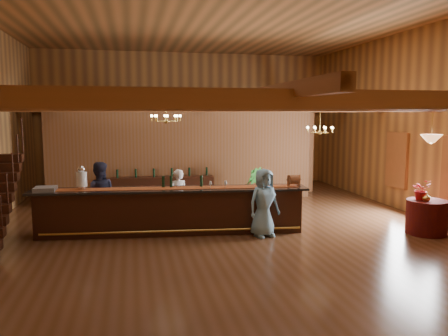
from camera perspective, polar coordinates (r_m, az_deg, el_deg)
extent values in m
plane|color=brown|center=(11.87, -0.64, -7.56)|extent=(14.00, 14.00, 0.00)
plane|color=#AC6F3B|center=(11.75, -0.68, 19.36)|extent=(14.00, 14.00, 0.00)
cube|color=#B07A3B|center=(18.40, -4.99, 6.28)|extent=(12.00, 0.10, 5.50)
cube|color=#B07A3B|center=(4.83, 15.98, 3.84)|extent=(12.00, 0.10, 5.50)
cube|color=#B07A3B|center=(13.97, 24.36, 5.43)|extent=(0.10, 14.00, 5.50)
cube|color=#9B5830|center=(6.19, 9.54, 8.84)|extent=(11.90, 0.20, 0.28)
cube|color=#9B5830|center=(8.57, 3.34, 8.41)|extent=(11.90, 0.20, 0.28)
cube|color=#9B5830|center=(11.00, -0.15, 8.12)|extent=(11.90, 0.20, 0.28)
cube|color=#9B5830|center=(13.45, -2.36, 7.93)|extent=(11.90, 0.20, 0.28)
cube|color=#9B5830|center=(15.92, -3.89, 7.78)|extent=(11.90, 0.20, 0.28)
cube|color=#9B5830|center=(18.20, -4.93, 7.68)|extent=(11.90, 0.20, 0.28)
cube|color=#9B5830|center=(11.48, -23.50, 8.20)|extent=(0.18, 13.90, 0.22)
cube|color=#9B5830|center=(11.49, -0.67, 8.78)|extent=(0.18, 13.90, 0.22)
cube|color=#9B5830|center=(13.14, 19.16, 8.18)|extent=(0.18, 13.90, 0.22)
cube|color=#9B5830|center=(15.98, -20.03, 1.63)|extent=(0.20, 0.20, 3.20)
cube|color=#9B5830|center=(17.21, 11.17, 2.28)|extent=(0.20, 0.20, 3.20)
cube|color=brown|center=(14.94, -5.19, 1.48)|extent=(9.00, 0.18, 3.10)
cube|color=white|center=(14.83, 21.69, 0.97)|extent=(0.12, 1.05, 1.75)
cube|color=black|center=(12.25, -27.05, 1.15)|extent=(1.00, 0.28, 0.20)
cube|color=black|center=(17.25, -1.00, -1.09)|extent=(1.20, 0.60, 1.10)
cube|color=#99532B|center=(16.95, -11.01, -1.53)|extent=(1.00, 0.60, 1.00)
cube|color=black|center=(11.14, -6.88, -5.70)|extent=(6.58, 1.39, 1.09)
cube|color=black|center=(11.02, -6.93, -2.80)|extent=(6.92, 1.57, 0.05)
cube|color=maroon|center=(11.02, -6.93, -2.63)|extent=(6.45, 1.11, 0.01)
cylinder|color=gold|center=(10.81, -6.64, -8.18)|extent=(6.30, 0.72, 0.05)
cylinder|color=silver|center=(11.32, -18.06, -2.50)|extent=(0.18, 0.18, 0.08)
cylinder|color=silver|center=(11.28, -18.10, -1.40)|extent=(0.26, 0.26, 0.36)
sphere|color=silver|center=(11.25, -18.15, -0.14)|extent=(0.18, 0.18, 0.18)
cube|color=gray|center=(11.42, -22.32, -2.55)|extent=(0.50, 0.50, 0.10)
cube|color=#99532B|center=(11.28, 8.43, -1.69)|extent=(0.06, 0.06, 0.30)
cube|color=#99532B|center=(11.38, 9.75, -1.64)|extent=(0.06, 0.06, 0.30)
cylinder|color=#99532B|center=(11.32, 9.10, -1.51)|extent=(0.24, 0.24, 0.24)
cylinder|color=black|center=(11.13, -7.93, -1.80)|extent=(0.07, 0.07, 0.30)
cylinder|color=black|center=(11.12, -6.93, -1.79)|extent=(0.07, 0.07, 0.30)
cylinder|color=black|center=(11.14, -2.98, -1.73)|extent=(0.07, 0.07, 0.30)
cube|color=black|center=(14.64, -7.95, -2.94)|extent=(3.37, 0.84, 0.94)
cylinder|color=#3B090F|center=(12.14, 24.95, -5.82)|extent=(0.99, 0.99, 0.86)
cylinder|color=gold|center=(11.91, -7.59, 7.02)|extent=(0.02, 0.02, 0.40)
sphere|color=gold|center=(11.91, -7.57, 6.05)|extent=(0.12, 0.12, 0.12)
torus|color=gold|center=(11.91, -7.58, 6.53)|extent=(0.80, 0.80, 0.04)
cylinder|color=gold|center=(13.24, 12.43, 6.16)|extent=(0.02, 0.02, 0.75)
sphere|color=gold|center=(13.25, 12.39, 4.54)|extent=(0.12, 0.12, 0.12)
torus|color=gold|center=(13.24, 12.40, 4.97)|extent=(0.80, 0.80, 0.04)
cylinder|color=gold|center=(11.87, 25.55, 5.43)|extent=(0.02, 0.02, 0.80)
cone|color=#D88547|center=(11.88, 25.44, 3.50)|extent=(0.52, 0.52, 0.20)
imported|color=white|center=(11.93, -6.05, -3.78)|extent=(0.62, 0.47, 1.52)
imported|color=#1F2034|center=(11.79, -15.98, -3.51)|extent=(0.87, 0.69, 1.78)
imported|color=#79AFCE|center=(10.76, 5.22, -4.53)|extent=(0.94, 0.74, 1.68)
imported|color=#287725|center=(14.39, 3.65, -2.37)|extent=(0.73, 0.60, 1.28)
imported|color=#A80F14|center=(12.04, 24.35, -2.58)|extent=(0.47, 0.40, 0.51)
imported|color=gold|center=(11.88, 24.95, -3.20)|extent=(0.18, 0.18, 0.32)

